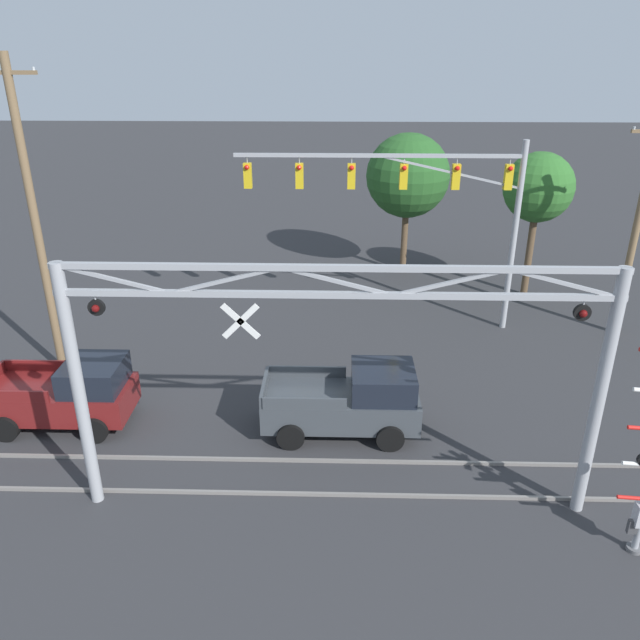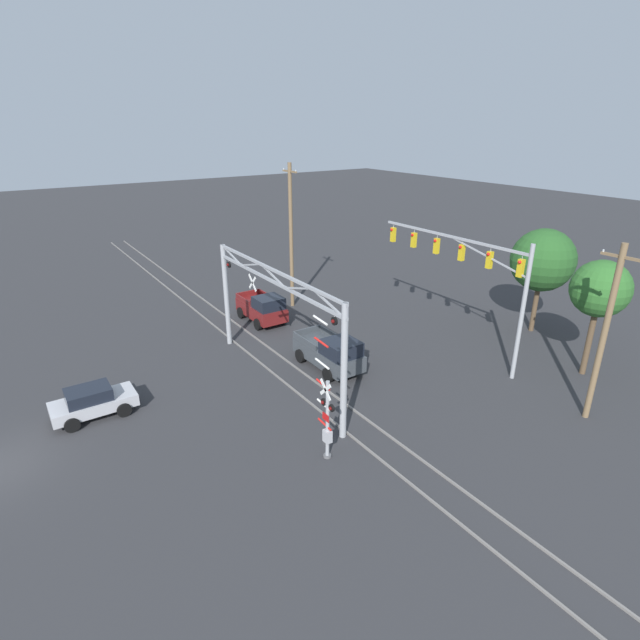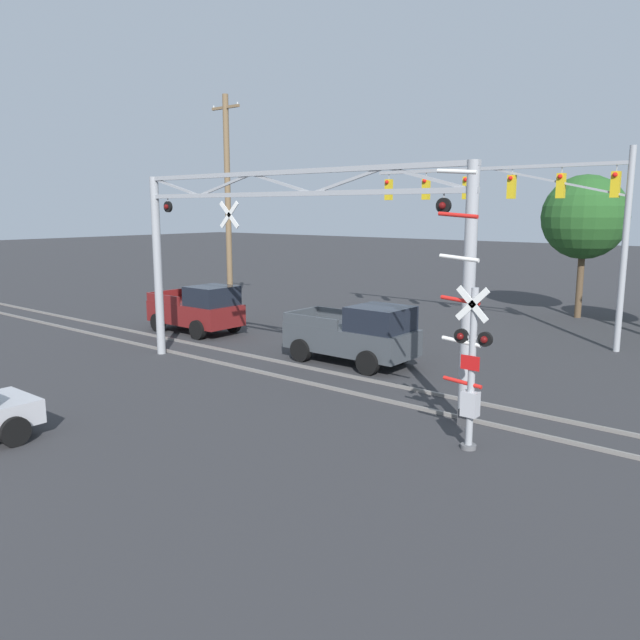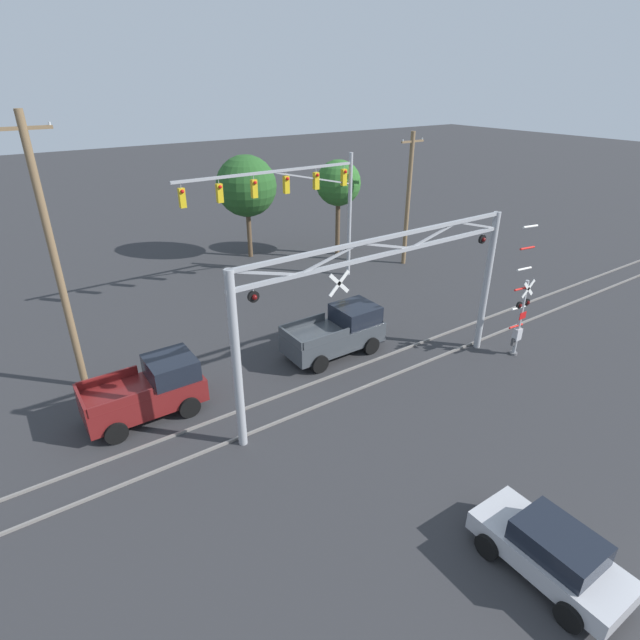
{
  "view_description": "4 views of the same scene",
  "coord_description": "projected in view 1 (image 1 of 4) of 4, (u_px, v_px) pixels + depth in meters",
  "views": [
    {
      "loc": [
        -0.03,
        0.34,
        10.81
      ],
      "look_at": [
        -0.46,
        15.99,
        3.87
      ],
      "focal_mm": 35.0,
      "sensor_mm": 36.0,
      "label": 1
    },
    {
      "loc": [
        21.43,
        1.57,
        13.38
      ],
      "look_at": [
        2.32,
        14.42,
        4.13
      ],
      "focal_mm": 28.0,
      "sensor_mm": 36.0,
      "label": 2
    },
    {
      "loc": [
        12.82,
        -0.8,
        5.32
      ],
      "look_at": [
        0.91,
        13.81,
        1.97
      ],
      "focal_mm": 35.0,
      "sensor_mm": 36.0,
      "label": 3
    },
    {
      "loc": [
        -11.73,
        0.16,
        11.55
      ],
      "look_at": [
        -1.96,
        14.43,
        3.11
      ],
      "focal_mm": 28.0,
      "sensor_mm": 36.0,
      "label": 4
    }
  ],
  "objects": [
    {
      "name": "utility_pole_right",
      "position": [
        637.0,
        227.0,
        23.77
      ],
      "size": [
        1.8,
        0.28,
        8.56
      ],
      "color": "brown",
      "rests_on": "ground_plane"
    },
    {
      "name": "pickup_truck_following",
      "position": [
        68.0,
        394.0,
        19.03
      ],
      "size": [
        4.3,
        2.24,
        2.12
      ],
      "color": "maroon",
      "rests_on": "ground_plane"
    },
    {
      "name": "rail_track_far",
      "position": [
        335.0,
        461.0,
        17.58
      ],
      "size": [
        80.0,
        0.08,
        0.1
      ],
      "primitive_type": "cube",
      "color": "gray",
      "rests_on": "ground_plane"
    },
    {
      "name": "rail_track_near",
      "position": [
        335.0,
        494.0,
        16.27
      ],
      "size": [
        80.0,
        0.08,
        0.1
      ],
      "primitive_type": "cube",
      "color": "gray",
      "rests_on": "ground_plane"
    },
    {
      "name": "crossing_gantry",
      "position": [
        336.0,
        359.0,
        14.33
      ],
      "size": [
        12.61,
        0.31,
        6.46
      ],
      "color": "#9EA0A5",
      "rests_on": "ground_plane"
    },
    {
      "name": "pickup_truck_lead",
      "position": [
        349.0,
        401.0,
        18.66
      ],
      "size": [
        4.65,
        2.24,
        2.12
      ],
      "color": "#3D4247",
      "rests_on": "ground_plane"
    },
    {
      "name": "background_tree_far_left_verge",
      "position": [
        408.0,
        176.0,
        30.4
      ],
      "size": [
        4.08,
        4.08,
        6.99
      ],
      "color": "brown",
      "rests_on": "ground_plane"
    },
    {
      "name": "utility_pole_left",
      "position": [
        35.0,
        222.0,
        20.45
      ],
      "size": [
        1.8,
        0.28,
        10.64
      ],
      "color": "brown",
      "rests_on": "ground_plane"
    },
    {
      "name": "traffic_signal_span",
      "position": [
        432.0,
        196.0,
        23.91
      ],
      "size": [
        11.01,
        0.39,
        7.6
      ],
      "color": "#9EA0A5",
      "rests_on": "ground_plane"
    },
    {
      "name": "background_tree_beyond_span",
      "position": [
        538.0,
        188.0,
        27.42
      ],
      "size": [
        3.08,
        3.08,
        6.6
      ],
      "color": "brown",
      "rests_on": "ground_plane"
    }
  ]
}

